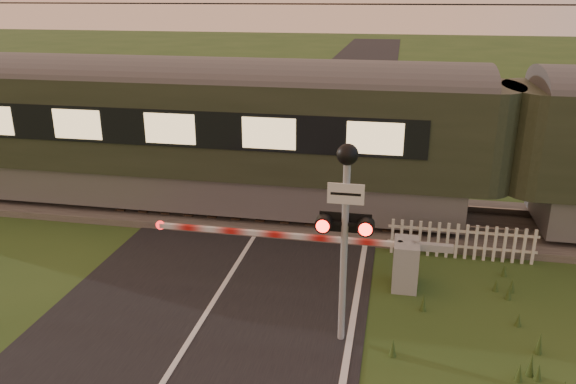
% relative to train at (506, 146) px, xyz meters
% --- Properties ---
extents(ground, '(160.00, 160.00, 0.00)m').
position_rel_train_xyz_m(ground, '(-5.97, -6.50, -2.21)').
color(ground, '#2A461B').
rests_on(ground, ground).
extents(road, '(6.00, 140.00, 0.03)m').
position_rel_train_xyz_m(road, '(-5.95, -6.73, -2.20)').
color(road, black).
rests_on(road, ground).
extents(track_bed, '(140.00, 3.40, 0.39)m').
position_rel_train_xyz_m(track_bed, '(-5.97, 0.00, -2.15)').
color(track_bed, '#47423D').
rests_on(track_bed, ground).
extents(train, '(41.40, 2.85, 3.85)m').
position_rel_train_xyz_m(train, '(0.00, 0.00, 0.00)').
color(train, slate).
rests_on(train, ground).
extents(boom_gate, '(6.34, 0.78, 1.03)m').
position_rel_train_xyz_m(boom_gate, '(-2.60, -3.46, -1.64)').
color(boom_gate, gray).
rests_on(boom_gate, ground).
extents(crossing_signal, '(0.90, 0.36, 3.54)m').
position_rel_train_xyz_m(crossing_signal, '(-3.38, -5.61, 0.22)').
color(crossing_signal, gray).
rests_on(crossing_signal, ground).
extents(picket_fence, '(3.31, 0.07, 0.85)m').
position_rel_train_xyz_m(picket_fence, '(-1.04, -1.89, -1.78)').
color(picket_fence, silver).
rests_on(picket_fence, ground).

